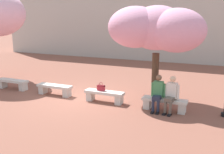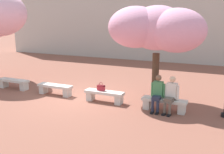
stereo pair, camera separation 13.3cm
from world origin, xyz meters
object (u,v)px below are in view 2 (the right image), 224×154
object	(u,v)px
stone_bench_near_east	(164,103)
cherry_tree_main	(155,29)
stone_bench_west_end	(14,83)
stone_bench_near_west	(55,88)
person_seated_right	(171,93)
person_seated_left	(158,92)
stone_bench_center	(104,95)
handbag	(101,87)

from	to	relation	value
stone_bench_near_east	cherry_tree_main	world-z (taller)	cherry_tree_main
stone_bench_west_end	stone_bench_near_east	size ratio (longest dim) A/B	1.00
stone_bench_near_west	cherry_tree_main	xyz separation A→B (m)	(4.02, 1.15, 2.55)
person_seated_right	cherry_tree_main	xyz separation A→B (m)	(-0.99, 1.20, 2.15)
person_seated_left	stone_bench_center	bearing A→B (deg)	178.57
stone_bench_west_end	stone_bench_near_west	world-z (taller)	same
person_seated_left	handbag	bearing A→B (deg)	178.29
stone_bench_near_west	cherry_tree_main	bearing A→B (deg)	15.97
stone_bench_center	stone_bench_west_end	bearing A→B (deg)	180.00
stone_bench_west_end	stone_bench_near_west	bearing A→B (deg)	0.00
stone_bench_west_end	person_seated_right	world-z (taller)	person_seated_right
stone_bench_near_west	handbag	xyz separation A→B (m)	(2.23, 0.02, 0.28)
handbag	stone_bench_center	bearing A→B (deg)	-5.64
stone_bench_center	cherry_tree_main	size ratio (longest dim) A/B	0.42
stone_bench_center	person_seated_right	distance (m)	2.65
cherry_tree_main	stone_bench_near_west	bearing A→B (deg)	-164.03
person_seated_left	handbag	distance (m)	2.30
stone_bench_center	handbag	world-z (taller)	handbag
handbag	cherry_tree_main	xyz separation A→B (m)	(1.79, 1.14, 2.27)
cherry_tree_main	handbag	bearing A→B (deg)	-147.61
person_seated_left	person_seated_right	world-z (taller)	same
stone_bench_near_west	person_seated_left	world-z (taller)	person_seated_left
stone_bench_near_west	stone_bench_near_east	distance (m)	4.77
stone_bench_near_east	person_seated_left	bearing A→B (deg)	-167.57
stone_bench_near_west	person_seated_left	xyz separation A→B (m)	(4.53, -0.05, 0.40)
stone_bench_center	cherry_tree_main	xyz separation A→B (m)	(1.64, 1.15, 2.55)
stone_bench_near_west	stone_bench_near_east	bearing A→B (deg)	0.00
person_seated_right	cherry_tree_main	bearing A→B (deg)	129.29
stone_bench_center	handbag	xyz separation A→B (m)	(-0.15, 0.02, 0.28)
person_seated_left	cherry_tree_main	size ratio (longest dim) A/B	0.34
stone_bench_west_end	handbag	bearing A→B (deg)	0.19
stone_bench_near_west	stone_bench_center	bearing A→B (deg)	0.00
stone_bench_near_west	person_seated_right	size ratio (longest dim) A/B	1.24
stone_bench_center	person_seated_right	world-z (taller)	person_seated_right
stone_bench_near_west	stone_bench_west_end	bearing A→B (deg)	180.00
stone_bench_center	person_seated_right	size ratio (longest dim) A/B	1.24
stone_bench_west_end	stone_bench_near_east	xyz separation A→B (m)	(7.16, 0.00, 0.00)
person_seated_right	cherry_tree_main	distance (m)	2.65
stone_bench_near_east	cherry_tree_main	size ratio (longest dim) A/B	0.42
stone_bench_near_east	person_seated_right	bearing A→B (deg)	-12.59
person_seated_left	handbag	xyz separation A→B (m)	(-2.30, 0.07, -0.12)
stone_bench_west_end	stone_bench_near_west	distance (m)	2.39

